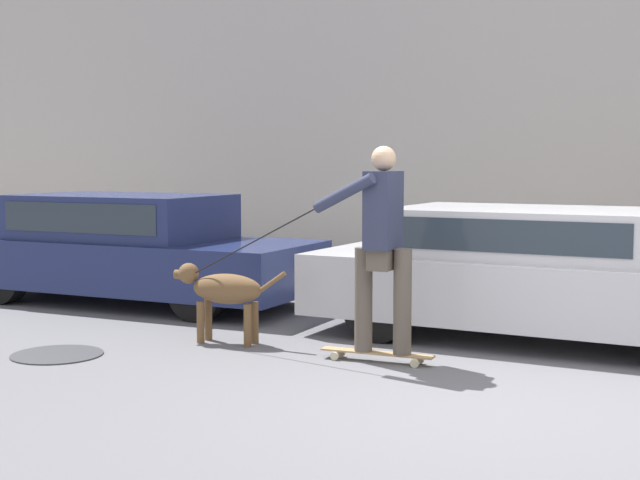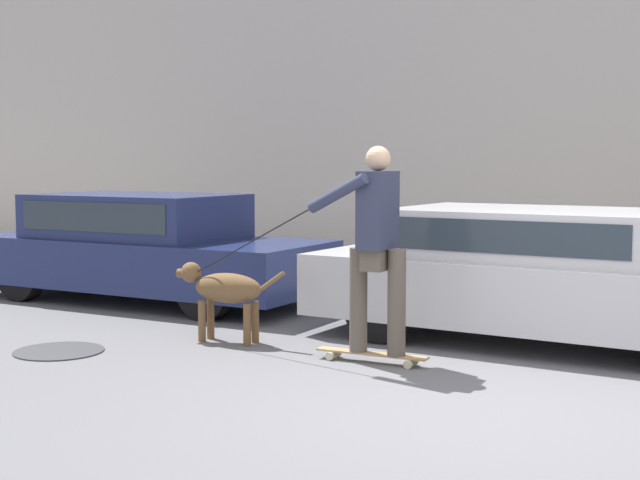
{
  "view_description": "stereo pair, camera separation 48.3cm",
  "coord_description": "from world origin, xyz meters",
  "px_view_note": "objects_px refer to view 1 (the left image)",
  "views": [
    {
      "loc": [
        1.56,
        -5.81,
        1.67
      ],
      "look_at": [
        -2.08,
        1.31,
        0.95
      ],
      "focal_mm": 50.0,
      "sensor_mm": 36.0,
      "label": 1
    },
    {
      "loc": [
        1.99,
        -5.57,
        1.67
      ],
      "look_at": [
        -2.08,
        1.31,
        0.95
      ],
      "focal_mm": 50.0,
      "sensor_mm": 36.0,
      "label": 2
    }
  ],
  "objects_px": {
    "skateboarder": "(382,240)",
    "fire_hydrant": "(39,253)",
    "parked_car_1": "(541,274)",
    "dog": "(223,291)",
    "parked_car_0": "(130,250)"
  },
  "relations": [
    {
      "from": "parked_car_0",
      "to": "dog",
      "type": "height_order",
      "value": "parked_car_0"
    },
    {
      "from": "skateboarder",
      "to": "dog",
      "type": "bearing_deg",
      "value": -6.55
    },
    {
      "from": "parked_car_0",
      "to": "fire_hydrant",
      "type": "height_order",
      "value": "parked_car_0"
    },
    {
      "from": "fire_hydrant",
      "to": "parked_car_1",
      "type": "bearing_deg",
      "value": -6.75
    },
    {
      "from": "parked_car_1",
      "to": "skateboarder",
      "type": "relative_size",
      "value": 1.8
    },
    {
      "from": "parked_car_1",
      "to": "dog",
      "type": "bearing_deg",
      "value": -149.28
    },
    {
      "from": "parked_car_1",
      "to": "dog",
      "type": "relative_size",
      "value": 3.87
    },
    {
      "from": "parked_car_1",
      "to": "skateboarder",
      "type": "bearing_deg",
      "value": -120.91
    },
    {
      "from": "parked_car_0",
      "to": "fire_hydrant",
      "type": "distance_m",
      "value": 2.42
    },
    {
      "from": "skateboarder",
      "to": "fire_hydrant",
      "type": "relative_size",
      "value": 3.19
    },
    {
      "from": "parked_car_1",
      "to": "skateboarder",
      "type": "xyz_separation_m",
      "value": [
        -0.94,
        -1.54,
        0.4
      ]
    },
    {
      "from": "skateboarder",
      "to": "fire_hydrant",
      "type": "distance_m",
      "value": 6.6
    },
    {
      "from": "dog",
      "to": "fire_hydrant",
      "type": "relative_size",
      "value": 1.49
    },
    {
      "from": "parked_car_0",
      "to": "dog",
      "type": "xyz_separation_m",
      "value": [
        2.26,
        -1.47,
        -0.14
      ]
    },
    {
      "from": "skateboarder",
      "to": "fire_hydrant",
      "type": "height_order",
      "value": "skateboarder"
    }
  ]
}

